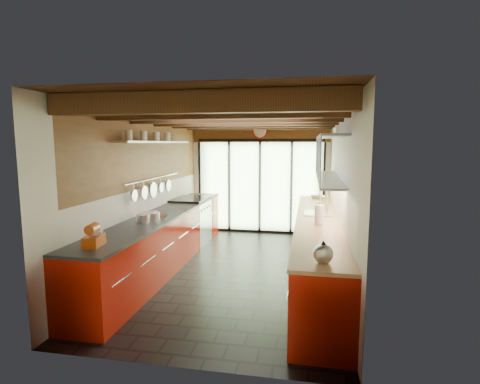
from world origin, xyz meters
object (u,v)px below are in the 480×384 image
at_px(kettle, 323,253).
at_px(stand_mixer, 94,237).
at_px(soap_bottle, 317,206).
at_px(paper_towel, 319,215).
at_px(bowl, 316,197).

bearing_deg(kettle, stand_mixer, 176.73).
bearing_deg(soap_bottle, paper_towel, -90.00).
distance_m(kettle, paper_towel, 1.75).
height_order(kettle, paper_towel, paper_towel).
height_order(kettle, soap_bottle, kettle).
distance_m(stand_mixer, soap_bottle, 3.73).
distance_m(stand_mixer, kettle, 2.54).
bearing_deg(stand_mixer, bowl, 59.28).
relative_size(stand_mixer, kettle, 1.27).
bearing_deg(bowl, kettle, -90.00).
xyz_separation_m(kettle, soap_bottle, (-0.00, 2.88, -0.02)).
relative_size(stand_mixer, paper_towel, 0.93).
height_order(kettle, bowl, kettle).
bearing_deg(kettle, bowl, 90.00).
bearing_deg(paper_towel, stand_mixer, -147.75).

